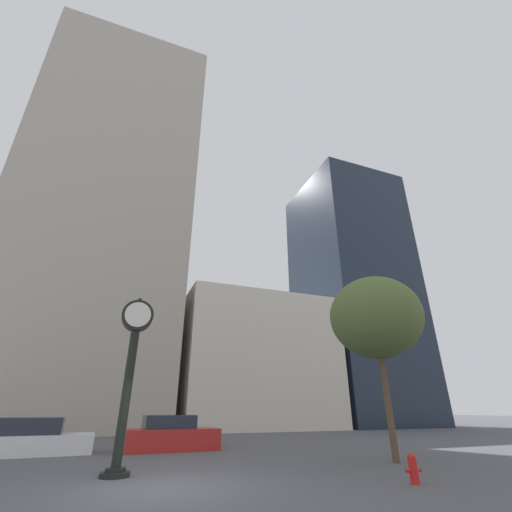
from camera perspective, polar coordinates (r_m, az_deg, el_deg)
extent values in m
plane|color=#515156|center=(9.69, -15.61, -33.26)|extent=(200.00, 200.00, 0.00)
cube|color=#ADA393|center=(38.28, -23.28, 6.59)|extent=(15.16, 12.00, 39.92)
cube|color=beige|center=(35.88, -0.94, -17.44)|extent=(14.31, 12.00, 11.70)
cube|color=#1E2838|center=(44.13, 15.71, -5.91)|extent=(11.23, 12.00, 29.62)
cylinder|color=black|center=(11.45, -22.49, -30.62)|extent=(0.79, 0.79, 0.12)
cylinder|color=black|center=(11.43, -22.39, -30.08)|extent=(0.53, 0.53, 0.10)
cylinder|color=black|center=(11.34, -20.81, -20.74)|extent=(0.26, 0.26, 3.66)
cylinder|color=black|center=(11.65, -19.13, -9.45)|extent=(0.95, 0.43, 0.95)
cylinder|color=white|center=(11.43, -19.07, -9.20)|extent=(0.78, 0.02, 0.78)
cylinder|color=white|center=(11.87, -19.20, -9.69)|extent=(0.78, 0.02, 0.78)
sphere|color=black|center=(11.79, -18.78, -6.93)|extent=(0.12, 0.12, 0.12)
cube|color=silver|center=(17.79, -33.46, -24.79)|extent=(4.63, 2.06, 0.73)
cube|color=#232833|center=(17.78, -33.69, -22.51)|extent=(2.58, 1.73, 0.62)
cube|color=red|center=(17.55, -13.81, -27.56)|extent=(4.02, 1.93, 0.86)
cube|color=#232833|center=(17.48, -14.26, -25.20)|extent=(2.23, 1.66, 0.55)
cylinder|color=red|center=(10.54, 24.79, -29.85)|extent=(0.21, 0.21, 0.53)
sphere|color=red|center=(10.51, 24.47, -28.25)|extent=(0.20, 0.20, 0.20)
cylinder|color=red|center=(10.43, 23.98, -29.91)|extent=(0.14, 0.07, 0.07)
cylinder|color=red|center=(10.66, 25.51, -29.51)|extent=(0.14, 0.07, 0.07)
cylinder|color=brown|center=(14.12, 21.06, -21.46)|extent=(0.24, 0.24, 3.92)
ellipsoid|color=#516633|center=(14.50, 19.28, -9.57)|extent=(3.53, 3.53, 3.18)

